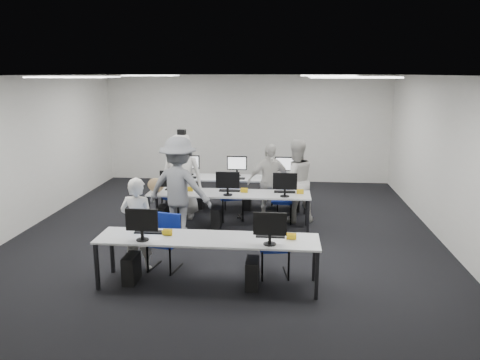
# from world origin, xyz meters

# --- Properties ---
(room) EXTENTS (9.00, 9.02, 3.00)m
(room) POSITION_xyz_m (0.00, 0.00, 1.50)
(room) COLOR black
(room) RESTS_ON ground
(ceiling_panels) EXTENTS (5.20, 4.60, 0.02)m
(ceiling_panels) POSITION_xyz_m (0.00, 0.00, 2.98)
(ceiling_panels) COLOR white
(ceiling_panels) RESTS_ON room
(desk_front) EXTENTS (3.20, 0.70, 0.73)m
(desk_front) POSITION_xyz_m (0.00, -2.40, 0.68)
(desk_front) COLOR #B4B5B8
(desk_front) RESTS_ON ground
(desk_mid) EXTENTS (3.20, 0.70, 0.73)m
(desk_mid) POSITION_xyz_m (0.00, 0.20, 0.68)
(desk_mid) COLOR #B4B5B8
(desk_mid) RESTS_ON ground
(desk_back) EXTENTS (3.20, 0.70, 0.73)m
(desk_back) POSITION_xyz_m (0.00, 1.60, 0.68)
(desk_back) COLOR #B4B5B8
(desk_back) RESTS_ON ground
(equipment_front) EXTENTS (2.51, 0.41, 1.19)m
(equipment_front) POSITION_xyz_m (-0.19, -2.42, 0.36)
(equipment_front) COLOR #0E44B8
(equipment_front) RESTS_ON desk_front
(equipment_mid) EXTENTS (2.91, 0.41, 1.19)m
(equipment_mid) POSITION_xyz_m (-0.19, 0.18, 0.36)
(equipment_mid) COLOR white
(equipment_mid) RESTS_ON desk_mid
(equipment_back) EXTENTS (2.91, 0.41, 1.19)m
(equipment_back) POSITION_xyz_m (0.19, 1.62, 0.36)
(equipment_back) COLOR white
(equipment_back) RESTS_ON desk_back
(chair_0) EXTENTS (0.51, 0.54, 0.87)m
(chair_0) POSITION_xyz_m (-0.77, -1.88, 0.27)
(chair_0) COLOR navy
(chair_0) RESTS_ON ground
(chair_1) EXTENTS (0.51, 0.54, 0.89)m
(chair_1) POSITION_xyz_m (0.94, -1.94, 0.28)
(chair_1) COLOR navy
(chair_1) RESTS_ON ground
(chair_2) EXTENTS (0.59, 0.61, 0.91)m
(chair_2) POSITION_xyz_m (-1.20, 0.78, 0.29)
(chair_2) COLOR navy
(chair_2) RESTS_ON ground
(chair_3) EXTENTS (0.60, 0.63, 0.96)m
(chair_3) POSITION_xyz_m (-0.04, 0.82, 0.30)
(chair_3) COLOR navy
(chair_3) RESTS_ON ground
(chair_4) EXTENTS (0.46, 0.49, 0.87)m
(chair_4) POSITION_xyz_m (1.06, 0.74, 0.28)
(chair_4) COLOR navy
(chair_4) RESTS_ON ground
(chair_5) EXTENTS (0.57, 0.61, 0.97)m
(chair_5) POSITION_xyz_m (-1.13, 1.04, 0.30)
(chair_5) COLOR navy
(chair_5) RESTS_ON ground
(chair_6) EXTENTS (0.50, 0.54, 0.91)m
(chair_6) POSITION_xyz_m (-0.05, 1.08, 0.29)
(chair_6) COLOR navy
(chair_6) RESTS_ON ground
(chair_7) EXTENTS (0.55, 0.57, 0.86)m
(chair_7) POSITION_xyz_m (1.05, 1.09, 0.27)
(chair_7) COLOR navy
(chair_7) RESTS_ON ground
(handbag) EXTENTS (0.36, 0.25, 0.28)m
(handbag) POSITION_xyz_m (-1.45, 0.13, 0.87)
(handbag) COLOR tan
(handbag) RESTS_ON desk_mid
(student_0) EXTENTS (0.57, 0.40, 1.49)m
(student_0) POSITION_xyz_m (-1.17, -1.94, 0.75)
(student_0) COLOR silver
(student_0) RESTS_ON ground
(student_1) EXTENTS (1.01, 0.90, 1.73)m
(student_1) POSITION_xyz_m (1.31, 0.79, 0.87)
(student_1) COLOR silver
(student_1) RESTS_ON ground
(student_2) EXTENTS (0.93, 0.65, 1.81)m
(student_2) POSITION_xyz_m (-1.09, 0.87, 0.91)
(student_2) COLOR silver
(student_2) RESTS_ON ground
(student_3) EXTENTS (1.03, 0.70, 1.62)m
(student_3) POSITION_xyz_m (0.77, 0.88, 0.81)
(student_3) COLOR silver
(student_3) RESTS_ON ground
(photographer) EXTENTS (1.36, 0.96, 1.91)m
(photographer) POSITION_xyz_m (-0.86, -0.40, 0.96)
(photographer) COLOR slate
(photographer) RESTS_ON ground
(dslr_camera) EXTENTS (0.17, 0.21, 0.10)m
(dslr_camera) POSITION_xyz_m (-0.82, -0.22, 1.98)
(dslr_camera) COLOR black
(dslr_camera) RESTS_ON photographer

